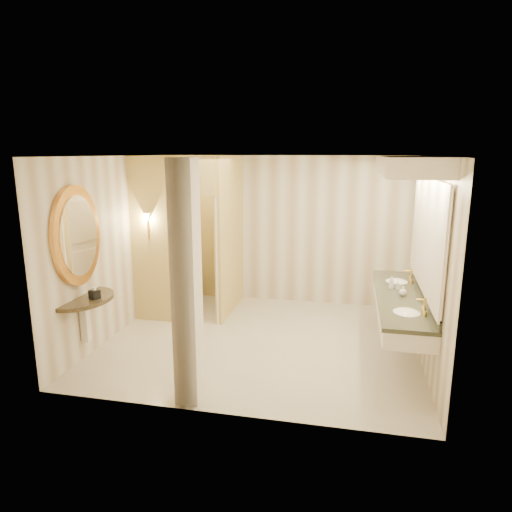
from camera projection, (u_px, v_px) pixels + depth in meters
The scene contains 16 objects.
floor at pixel (261, 341), 6.81m from camera, with size 4.50×4.50×0.00m, color beige.
ceiling at pixel (261, 156), 6.22m from camera, with size 4.50×4.50×0.00m, color white.
wall_back at pixel (282, 230), 8.42m from camera, with size 4.50×0.02×2.70m, color beige.
wall_front at pixel (221, 294), 4.61m from camera, with size 4.50×0.02×2.70m, color beige.
wall_left at pixel (117, 246), 6.97m from camera, with size 0.02×4.00×2.70m, color beige.
wall_right at pixel (427, 260), 6.05m from camera, with size 0.02×4.00×2.70m, color beige.
toilet_closet at pixel (207, 236), 7.66m from camera, with size 1.50×1.55×2.70m.
wall_sconce at pixel (148, 218), 7.23m from camera, with size 0.14×0.14×0.42m.
vanity at pixel (408, 240), 5.96m from camera, with size 0.75×2.75×2.09m.
console_shelf at pixel (78, 263), 5.95m from camera, with size 1.01×1.01×1.95m.
pillar at pixel (186, 286), 4.89m from camera, with size 0.27×0.27×2.70m, color white.
tissue_box at pixel (95, 294), 5.97m from camera, with size 0.11×0.11×0.11m, color black.
toilet at pixel (188, 282), 8.51m from camera, with size 0.43×0.75×0.76m, color white.
soap_bottle_a at pixel (397, 285), 6.39m from camera, with size 0.05×0.06×0.12m, color beige.
soap_bottle_b at pixel (403, 291), 6.09m from camera, with size 0.10×0.10×0.13m, color silver.
soap_bottle_c at pixel (391, 283), 6.39m from camera, with size 0.07×0.07×0.18m, color #C6B28C.
Camera 1 is at (1.26, -6.24, 2.74)m, focal length 32.00 mm.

